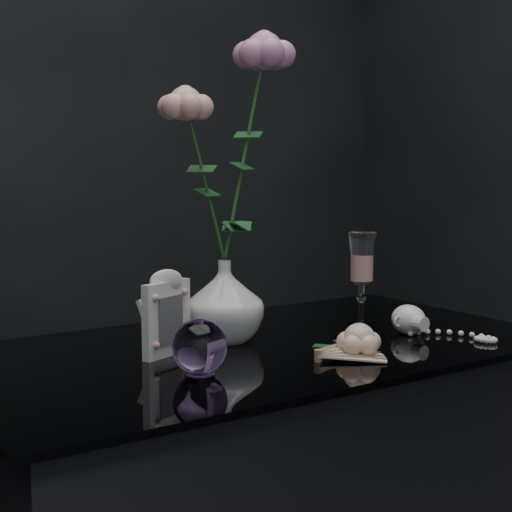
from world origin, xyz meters
TOP-DOWN VIEW (x-y plane):
  - vase at (-0.04, 0.10)m, footprint 0.15×0.15m
  - wine_glass at (0.27, 0.09)m, footprint 0.06×0.06m
  - picture_frame at (-0.17, 0.07)m, footprint 0.13×0.12m
  - paperweight at (-0.19, -0.06)m, footprint 0.11×0.11m
  - paper_fan at (0.01, -0.10)m, footprint 0.26×0.22m
  - loose_rose at (0.09, -0.11)m, footprint 0.17×0.19m
  - pearl_jar at (0.28, -0.03)m, footprint 0.20×0.21m
  - roses at (-0.03, 0.10)m, footprint 0.25×0.12m

SIDE VIEW (x-z plane):
  - paper_fan at x=0.01m, z-range 0.76..0.78m
  - loose_rose at x=0.09m, z-range 0.76..0.82m
  - pearl_jar at x=0.28m, z-range 0.76..0.82m
  - paperweight at x=-0.19m, z-range 0.76..0.85m
  - picture_frame at x=-0.17m, z-range 0.76..0.91m
  - vase at x=-0.04m, z-range 0.76..0.91m
  - wine_glass at x=0.27m, z-range 0.76..0.94m
  - roses at x=-0.03m, z-range 0.89..1.34m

